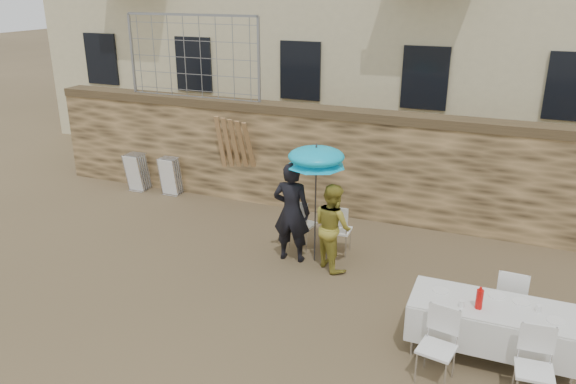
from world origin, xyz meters
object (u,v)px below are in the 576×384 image
at_px(chair_stack_right, 173,174).
at_px(couple_chair_left, 303,223).
at_px(umbrella, 316,160).
at_px(table_chair_back, 511,298).
at_px(table_chair_front_right, 535,369).
at_px(chair_stack_left, 141,170).
at_px(couple_chair_right, 339,229).
at_px(woman_dress, 333,226).
at_px(soda_bottle, 479,299).
at_px(man_suit, 292,212).
at_px(table_chair_front_left, 437,347).
at_px(banquet_table, 495,308).

bearing_deg(chair_stack_right, couple_chair_left, -22.18).
height_order(umbrella, chair_stack_right, umbrella).
distance_m(umbrella, couple_chair_left, 1.51).
bearing_deg(table_chair_back, couple_chair_left, -17.95).
distance_m(table_chair_front_right, chair_stack_left, 9.75).
height_order(couple_chair_right, table_chair_back, same).
bearing_deg(woman_dress, couple_chair_left, 3.30).
bearing_deg(chair_stack_left, umbrella, -21.41).
relative_size(soda_bottle, chair_stack_left, 0.28).
distance_m(woman_dress, table_chair_back, 3.03).
relative_size(table_chair_front_right, chair_stack_right, 1.04).
relative_size(man_suit, table_chair_back, 1.88).
xyz_separation_m(table_chair_front_left, chair_stack_right, (-6.66, 4.47, -0.02)).
bearing_deg(table_chair_back, table_chair_front_left, 65.30).
bearing_deg(banquet_table, man_suit, 154.87).
height_order(banquet_table, chair_stack_right, chair_stack_right).
bearing_deg(umbrella, chair_stack_left, 158.59).
distance_m(couple_chair_right, chair_stack_right, 4.77).
height_order(banquet_table, table_chair_back, table_chair_back).
xyz_separation_m(table_chair_front_left, table_chair_back, (0.80, 1.55, 0.00)).
bearing_deg(woman_dress, man_suit, 39.56).
bearing_deg(man_suit, chair_stack_left, -27.87).
distance_m(man_suit, chair_stack_left, 5.17).
height_order(woman_dress, table_chair_front_left, woman_dress).
bearing_deg(table_chair_back, man_suit, -10.04).
xyz_separation_m(woman_dress, umbrella, (-0.35, 0.10, 1.11)).
xyz_separation_m(woman_dress, chair_stack_left, (-5.46, 2.10, -0.30)).
bearing_deg(chair_stack_left, couple_chair_left, -18.25).
distance_m(table_chair_front_left, table_chair_back, 1.74).
relative_size(woman_dress, table_chair_front_right, 1.58).
distance_m(soda_bottle, chair_stack_right, 8.06).
bearing_deg(table_chair_front_left, man_suit, 150.73).
bearing_deg(man_suit, woman_dress, 176.19).
relative_size(umbrella, soda_bottle, 7.61).
relative_size(woman_dress, banquet_table, 0.72).
distance_m(man_suit, table_chair_front_left, 3.73).
bearing_deg(banquet_table, umbrella, 150.61).
xyz_separation_m(couple_chair_left, soda_bottle, (3.25, -2.32, 0.43)).
height_order(soda_bottle, chair_stack_right, soda_bottle).
xyz_separation_m(soda_bottle, table_chair_back, (0.40, 0.95, -0.43)).
xyz_separation_m(man_suit, table_chair_front_left, (2.85, -2.37, -0.42)).
bearing_deg(banquet_table, woman_dress, 149.07).
relative_size(umbrella, chair_stack_right, 2.15).
xyz_separation_m(table_chair_back, chair_stack_right, (-7.46, 2.92, -0.02)).
distance_m(man_suit, table_chair_front_right, 4.63).
xyz_separation_m(couple_chair_left, table_chair_back, (3.65, -1.37, 0.00)).
bearing_deg(table_chair_front_left, couple_chair_left, 144.78).
bearing_deg(chair_stack_right, table_chair_front_right, -29.95).
distance_m(couple_chair_left, banquet_table, 4.08).
xyz_separation_m(banquet_table, chair_stack_right, (-7.26, 3.72, -0.27)).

